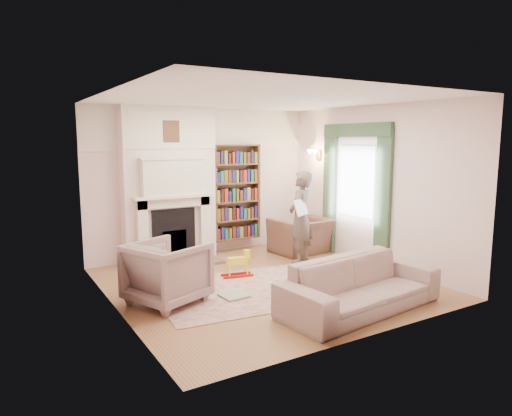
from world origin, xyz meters
TOP-DOWN VIEW (x-y plane):
  - floor at (0.00, 0.00)m, footprint 4.50×4.50m
  - ceiling at (0.00, 0.00)m, footprint 4.50×4.50m
  - wall_back at (0.00, 2.25)m, footprint 4.50×0.00m
  - wall_front at (0.00, -2.25)m, footprint 4.50×0.00m
  - wall_left at (-2.25, 0.00)m, footprint 0.00×4.50m
  - wall_right at (2.25, 0.00)m, footprint 0.00×4.50m
  - fireplace at (-0.75, 2.05)m, footprint 1.70×0.58m
  - bookcase at (0.65, 2.12)m, footprint 1.00×0.24m
  - window at (2.23, 0.40)m, footprint 0.02×0.90m
  - curtain_left at (2.20, -0.30)m, footprint 0.07×0.32m
  - curtain_right at (2.20, 1.10)m, footprint 0.07×0.32m
  - pelmet at (2.19, 0.40)m, footprint 0.09×1.70m
  - wall_sconce at (2.03, 1.50)m, footprint 0.20×0.24m
  - rug at (-0.44, -0.15)m, footprint 2.76×2.24m
  - armchair_reading at (1.64, 1.28)m, footprint 1.13×1.02m
  - armchair_left at (-1.58, -0.05)m, footprint 1.22×1.20m
  - sofa at (0.49, -1.59)m, footprint 2.38×1.14m
  - man_reading at (1.19, 0.68)m, footprint 0.72×0.65m
  - newspaper at (1.04, 0.48)m, footprint 0.42×0.31m
  - coffee_table at (1.05, -0.80)m, footprint 0.77×0.57m
  - paraffin_heater at (-1.26, 1.21)m, footprint 0.29×0.29m
  - rocking_horse at (-0.21, 0.50)m, footprint 0.53×0.30m
  - board_game at (-0.71, -0.33)m, footprint 0.37×0.37m
  - game_box_lid at (-0.95, 0.34)m, footprint 0.40×0.34m
  - comic_annuals at (0.32, -0.44)m, footprint 0.66×0.68m

SIDE VIEW (x-z plane):
  - floor at x=0.00m, z-range 0.00..0.00m
  - rug at x=-0.44m, z-range 0.00..0.01m
  - comic_annuals at x=0.32m, z-range 0.01..0.03m
  - board_game at x=-0.71m, z-range 0.01..0.04m
  - game_box_lid at x=-0.95m, z-range 0.01..0.06m
  - rocking_horse at x=-0.21m, z-range 0.00..0.44m
  - coffee_table at x=1.05m, z-range 0.00..0.45m
  - paraffin_heater at x=-1.26m, z-range 0.00..0.55m
  - sofa at x=0.49m, z-range 0.00..0.67m
  - armchair_reading at x=1.64m, z-range 0.00..0.68m
  - armchair_left at x=-1.58m, z-range 0.00..0.85m
  - man_reading at x=1.19m, z-range 0.00..1.66m
  - newspaper at x=1.04m, z-range 0.91..1.19m
  - bookcase at x=0.65m, z-range 0.25..2.10m
  - curtain_left at x=2.20m, z-range 0.00..2.40m
  - curtain_right at x=2.20m, z-range 0.00..2.40m
  - fireplace at x=-0.75m, z-range -0.01..2.79m
  - wall_back at x=0.00m, z-range -0.85..3.65m
  - wall_front at x=0.00m, z-range -0.85..3.65m
  - wall_left at x=-2.25m, z-range -0.85..3.65m
  - wall_right at x=2.25m, z-range -0.85..3.65m
  - window at x=2.23m, z-range 0.80..2.10m
  - wall_sconce at x=2.03m, z-range 1.78..2.02m
  - pelmet at x=2.19m, z-range 2.26..2.50m
  - ceiling at x=0.00m, z-range 2.80..2.80m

